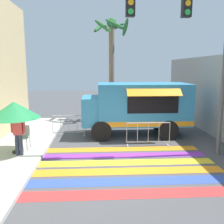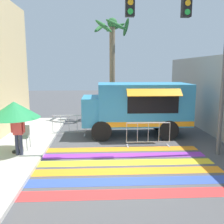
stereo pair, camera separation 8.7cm
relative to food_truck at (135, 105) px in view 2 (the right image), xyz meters
name	(u,v)px [view 2 (the right image)]	position (x,y,z in m)	size (l,w,h in m)	color
ground_plane	(126,165)	(-0.87, -3.97, -1.53)	(60.00, 60.00, 0.00)	#4C4C4F
concrete_wall_right	(222,98)	(3.97, -0.97, 0.47)	(0.20, 16.00, 3.99)	gray
crosswalk_painted	(126,167)	(-0.87, -4.16, -1.53)	(6.40, 4.36, 0.01)	red
food_truck	(135,105)	(0.00, 0.00, 0.00)	(5.26, 2.69, 2.63)	#338CBF
traffic_signal_pole	(188,31)	(1.45, -3.07, 3.18)	(4.66, 0.29, 6.60)	#515456
patio_umbrella	(14,110)	(-5.02, -2.80, 0.28)	(1.93, 1.93, 2.00)	black
folding_chair	(23,135)	(-4.91, -2.29, -0.83)	(0.48, 0.48, 0.94)	#4C4C51
vendor_person	(18,130)	(-4.83, -3.10, -0.44)	(0.53, 0.22, 1.69)	#2D3347
barricade_front	(148,135)	(0.33, -1.88, -1.01)	(1.92, 0.44, 1.06)	#B7BABF
barricade_side	(69,126)	(-3.33, 0.02, -1.02)	(1.66, 0.44, 1.06)	#B7BABF
palm_tree	(112,51)	(-0.97, 3.59, 2.88)	(2.24, 2.28, 6.40)	#7A664C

